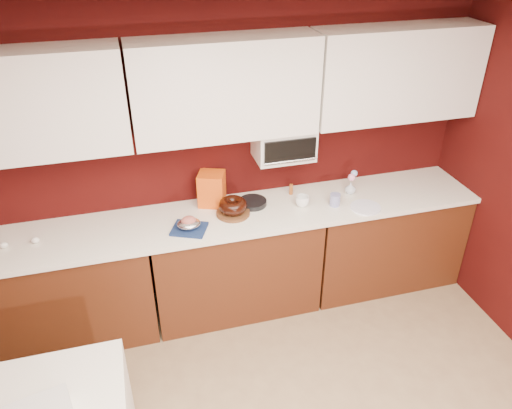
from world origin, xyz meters
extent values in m
cube|color=white|center=(0.00, 0.00, 2.50)|extent=(4.00, 4.50, 0.02)
cube|color=#350807|center=(0.00, 2.25, 1.25)|extent=(4.00, 0.02, 2.50)
cube|color=#4D220F|center=(-1.33, 1.94, 0.43)|extent=(1.31, 0.58, 0.86)
cube|color=#4D220F|center=(0.00, 1.94, 0.43)|extent=(1.31, 0.58, 0.86)
cube|color=#4D220F|center=(1.33, 1.94, 0.43)|extent=(1.31, 0.58, 0.86)
cube|color=white|center=(0.00, 1.94, 0.88)|extent=(4.00, 0.62, 0.04)
cube|color=white|center=(-1.33, 2.08, 1.85)|extent=(1.31, 0.33, 0.70)
cube|color=white|center=(0.00, 2.08, 1.85)|extent=(1.31, 0.33, 0.70)
cube|color=white|center=(1.33, 2.08, 1.85)|extent=(1.31, 0.33, 0.70)
cube|color=white|center=(0.45, 2.10, 1.38)|extent=(0.45, 0.30, 0.25)
cube|color=black|center=(0.45, 1.94, 1.38)|extent=(0.40, 0.02, 0.18)
cylinder|color=silver|center=(0.45, 1.93, 1.30)|extent=(0.42, 0.02, 0.02)
cylinder|color=brown|center=(0.00, 1.94, 0.91)|extent=(0.33, 0.33, 0.02)
torus|color=black|center=(0.00, 1.94, 0.98)|extent=(0.22, 0.22, 0.09)
cube|color=navy|center=(-0.36, 1.81, 0.91)|extent=(0.31, 0.29, 0.02)
ellipsoid|color=silver|center=(-0.36, 1.81, 0.96)|extent=(0.20, 0.18, 0.06)
ellipsoid|color=#BB6155|center=(-0.36, 1.81, 0.98)|extent=(0.11, 0.09, 0.07)
cube|color=red|center=(-0.12, 2.14, 1.04)|extent=(0.25, 0.24, 0.27)
cylinder|color=black|center=(0.18, 2.04, 0.92)|extent=(0.28, 0.28, 0.04)
imported|color=white|center=(0.56, 1.92, 0.95)|extent=(0.13, 0.13, 0.10)
cylinder|color=navy|center=(0.81, 1.86, 0.95)|extent=(0.09, 0.09, 0.10)
imported|color=silver|center=(1.01, 2.00, 0.95)|extent=(0.09, 0.09, 0.11)
sphere|color=#FF93C1|center=(1.01, 2.00, 1.05)|extent=(0.06, 0.06, 0.06)
sphere|color=#8FACE5|center=(1.04, 2.02, 1.07)|extent=(0.05, 0.05, 0.05)
cylinder|color=white|center=(1.03, 1.75, 0.91)|extent=(0.25, 0.25, 0.01)
cylinder|color=#984D1B|center=(0.53, 2.12, 0.95)|extent=(0.04, 0.04, 0.09)
ellipsoid|color=silver|center=(-1.63, 1.94, 0.92)|extent=(0.07, 0.07, 0.05)
ellipsoid|color=silver|center=(-1.43, 1.94, 0.92)|extent=(0.06, 0.05, 0.05)
camera|label=1|loc=(-0.70, -1.25, 2.94)|focal=35.00mm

